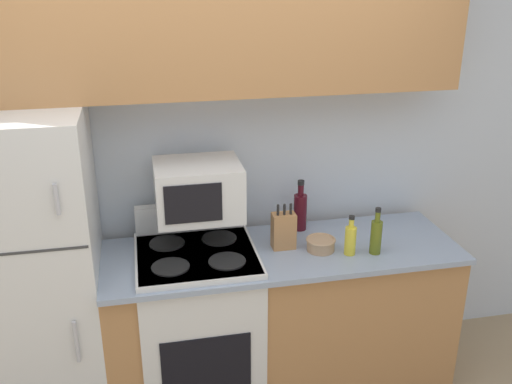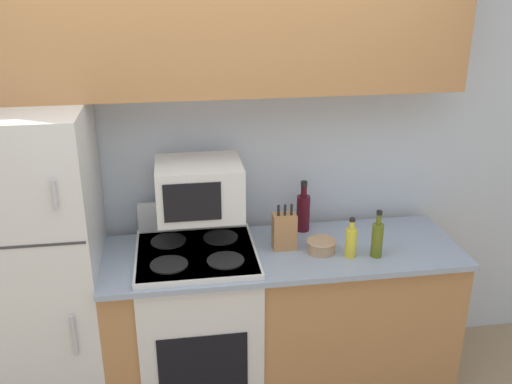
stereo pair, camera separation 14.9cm
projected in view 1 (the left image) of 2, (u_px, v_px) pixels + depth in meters
wall_back at (212, 165)px, 3.25m from camera, size 8.00×0.05×2.55m
lower_cabinets at (281, 319)px, 3.25m from camera, size 1.92×0.64×0.91m
refrigerator at (36, 278)px, 2.88m from camera, size 0.64×0.68×1.72m
upper_cabinets at (212, 26)px, 2.79m from camera, size 2.55×0.32×0.67m
stove at (199, 325)px, 3.14m from camera, size 0.63×0.63×1.10m
microwave at (198, 190)px, 2.97m from camera, size 0.44×0.37×0.28m
knife_block at (284, 230)px, 3.06m from camera, size 0.12×0.08×0.26m
bowl at (321, 244)px, 3.05m from camera, size 0.16×0.16×0.07m
bottle_wine_red at (300, 210)px, 3.27m from camera, size 0.08×0.08×0.30m
bottle_cooking_spray at (350, 239)px, 2.99m from camera, size 0.06×0.06×0.22m
bottle_olive_oil at (376, 236)px, 3.00m from camera, size 0.06×0.06×0.26m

